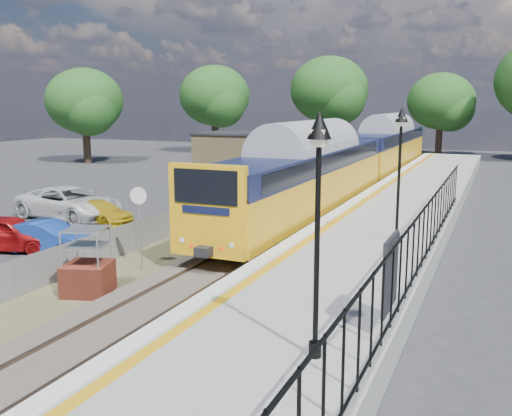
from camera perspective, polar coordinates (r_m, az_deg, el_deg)
The scene contains 17 objects.
ground at distance 17.06m, azimuth -8.01°, elevation -8.91°, with size 120.00×120.00×0.00m, color #2D2D30.
track_bed at distance 25.63m, azimuth 2.35°, elevation -2.04°, with size 5.90×80.00×0.29m.
platform at distance 22.72m, azimuth 11.90°, elevation -2.96°, with size 5.00×70.00×0.90m, color gray.
platform_edge at distance 23.10m, azimuth 6.92°, elevation -1.43°, with size 0.90×70.00×0.01m.
victorian_lamp_south at distance 10.23m, azimuth 6.25°, elevation 2.94°, with size 0.44×0.44×4.60m.
victorian_lamp_north at distance 20.00m, azimuth 14.25°, elevation 6.32°, with size 0.44×0.44×4.60m.
palisade_fence at distance 16.49m, azimuth 16.03°, elevation -3.25°, with size 0.12×26.00×2.00m.
wire_fence at distance 29.09m, azimuth -2.86°, elevation 0.48°, with size 0.06×52.00×1.20m.
outbuilding at distance 49.09m, azimuth 0.00°, elevation 5.64°, with size 10.80×10.10×3.12m.
tree_line at distance 56.16m, azimuth 16.42°, elevation 11.02°, with size 56.80×43.80×11.88m.
train at distance 37.24m, azimuth 10.15°, elevation 5.21°, with size 2.82×40.83×3.51m.
brick_plinth at distance 17.55m, azimuth -16.51°, elevation -5.30°, with size 1.61×1.61×2.07m.
speed_sign at distance 19.42m, azimuth -11.58°, elevation -0.59°, with size 0.58×0.15×2.90m.
car_red at distance 23.99m, azimuth -23.54°, elevation -2.31°, with size 1.64×4.07×1.39m, color #A00E10.
car_blue at distance 23.17m, azimuth -20.07°, elevation -2.71°, with size 1.29×3.69×1.22m, color #193F9B.
car_yellow at distance 28.04m, azimuth -15.32°, elevation -0.40°, with size 1.50×3.69×1.07m, color gold.
car_white at distance 29.49m, azimuth -18.12°, elevation 0.47°, with size 2.61×5.67×1.58m, color silver.
Camera 1 is at (8.48, -13.70, 5.62)m, focal length 40.00 mm.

